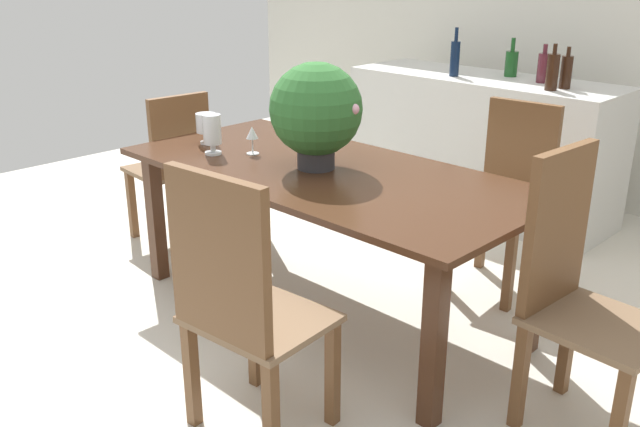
% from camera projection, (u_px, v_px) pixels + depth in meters
% --- Properties ---
extents(ground_plane, '(7.04, 7.04, 0.00)m').
position_uv_depth(ground_plane, '(314.00, 315.00, 3.45)').
color(ground_plane, silver).
extents(back_wall, '(6.40, 0.10, 2.60)m').
position_uv_depth(back_wall, '(583.00, 15.00, 4.73)').
color(back_wall, silver).
rests_on(back_wall, ground).
extents(dining_table, '(2.05, 0.97, 0.74)m').
position_uv_depth(dining_table, '(326.00, 187.00, 3.28)').
color(dining_table, '#422616').
rests_on(dining_table, ground).
extents(chair_far_right, '(0.46, 0.49, 0.98)m').
position_uv_depth(chair_far_right, '(509.00, 188.00, 3.63)').
color(chair_far_right, brown).
rests_on(chair_far_right, ground).
extents(chair_near_right, '(0.52, 0.45, 1.04)m').
position_uv_depth(chair_near_right, '(239.00, 298.00, 2.38)').
color(chair_near_right, brown).
rests_on(chair_near_right, ground).
extents(chair_head_end, '(0.45, 0.45, 0.93)m').
position_uv_depth(chair_head_end, '(174.00, 162.00, 4.15)').
color(chair_head_end, brown).
rests_on(chair_head_end, ground).
extents(chair_foot_end, '(0.48, 0.43, 1.06)m').
position_uv_depth(chair_foot_end, '(575.00, 285.00, 2.49)').
color(chair_foot_end, brown).
rests_on(chair_foot_end, ground).
extents(flower_centerpiece, '(0.44, 0.43, 0.50)m').
position_uv_depth(flower_centerpiece, '(316.00, 111.00, 3.17)').
color(flower_centerpiece, '#333338').
rests_on(flower_centerpiece, dining_table).
extents(crystal_vase_left, '(0.09, 0.09, 0.20)m').
position_uv_depth(crystal_vase_left, '(212.00, 131.00, 3.45)').
color(crystal_vase_left, silver).
rests_on(crystal_vase_left, dining_table).
extents(crystal_vase_center_near, '(0.11, 0.11, 0.16)m').
position_uv_depth(crystal_vase_center_near, '(206.00, 124.00, 3.65)').
color(crystal_vase_center_near, silver).
rests_on(crystal_vase_center_near, dining_table).
extents(wine_glass, '(0.06, 0.06, 0.14)m').
position_uv_depth(wine_glass, '(252.00, 135.00, 3.46)').
color(wine_glass, silver).
rests_on(wine_glass, dining_table).
extents(kitchen_counter, '(1.83, 0.63, 0.93)m').
position_uv_depth(kitchen_counter, '(479.00, 144.00, 4.75)').
color(kitchen_counter, silver).
rests_on(kitchen_counter, ground).
extents(wine_bottle_green, '(0.07, 0.07, 0.25)m').
position_uv_depth(wine_bottle_green, '(566.00, 72.00, 4.14)').
color(wine_bottle_green, black).
rests_on(wine_bottle_green, kitchen_counter).
extents(wine_bottle_clear, '(0.06, 0.06, 0.32)m').
position_uv_depth(wine_bottle_clear, '(455.00, 58.00, 4.56)').
color(wine_bottle_clear, '#0F1E38').
rests_on(wine_bottle_clear, kitchen_counter).
extents(wine_bottle_tall, '(0.07, 0.07, 0.24)m').
position_uv_depth(wine_bottle_tall, '(543.00, 67.00, 4.34)').
color(wine_bottle_tall, '#511E28').
rests_on(wine_bottle_tall, kitchen_counter).
extents(wine_bottle_amber, '(0.07, 0.07, 0.27)m').
position_uv_depth(wine_bottle_amber, '(552.00, 71.00, 4.08)').
color(wine_bottle_amber, black).
rests_on(wine_bottle_amber, kitchen_counter).
extents(wine_bottle_dark, '(0.08, 0.08, 0.25)m').
position_uv_depth(wine_bottle_dark, '(511.00, 63.00, 4.56)').
color(wine_bottle_dark, '#194C1E').
rests_on(wine_bottle_dark, kitchen_counter).
extents(potted_plant_floor, '(0.39, 0.39, 0.51)m').
position_uv_depth(potted_plant_floor, '(202.00, 161.00, 5.09)').
color(potted_plant_floor, brown).
rests_on(potted_plant_floor, ground).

